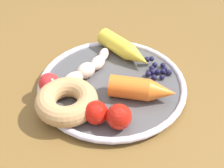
{
  "coord_description": "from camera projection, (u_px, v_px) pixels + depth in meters",
  "views": [
    {
      "loc": [
        -0.43,
        0.05,
        1.15
      ],
      "look_at": [
        0.01,
        -0.04,
        0.74
      ],
      "focal_mm": 51.14,
      "sensor_mm": 36.0,
      "label": 1
    }
  ],
  "objects": [
    {
      "name": "carrot_yellow",
      "position": [
        124.0,
        49.0,
        0.66
      ],
      "size": [
        0.13,
        0.1,
        0.04
      ],
      "color": "yellow",
      "rests_on": "plate"
    },
    {
      "name": "tomato_mid",
      "position": [
        49.0,
        83.0,
        0.58
      ],
      "size": [
        0.04,
        0.04,
        0.04
      ],
      "primitive_type": "sphere",
      "color": "red",
      "rests_on": "plate"
    },
    {
      "name": "blueberry_pile",
      "position": [
        157.0,
        69.0,
        0.63
      ],
      "size": [
        0.06,
        0.05,
        0.02
      ],
      "color": "#191638",
      "rests_on": "plate"
    },
    {
      "name": "tomato_near",
      "position": [
        95.0,
        113.0,
        0.53
      ],
      "size": [
        0.04,
        0.04,
        0.04
      ],
      "primitive_type": "sphere",
      "color": "red",
      "rests_on": "plate"
    },
    {
      "name": "plate",
      "position": [
        112.0,
        85.0,
        0.61
      ],
      "size": [
        0.28,
        0.28,
        0.02
      ],
      "color": "#504F50",
      "rests_on": "dining_table"
    },
    {
      "name": "tomato_far",
      "position": [
        119.0,
        117.0,
        0.52
      ],
      "size": [
        0.04,
        0.04,
        0.04
      ],
      "primitive_type": "sphere",
      "color": "red",
      "rests_on": "plate"
    },
    {
      "name": "dining_table",
      "position": [
        92.0,
        126.0,
        0.66
      ],
      "size": [
        1.12,
        0.85,
        0.73
      ],
      "color": "brown",
      "rests_on": "ground_plane"
    },
    {
      "name": "donut",
      "position": [
        67.0,
        101.0,
        0.55
      ],
      "size": [
        0.15,
        0.15,
        0.04
      ],
      "primitive_type": "torus",
      "rotation": [
        0.0,
        0.0,
        1.01
      ],
      "color": "tan",
      "rests_on": "plate"
    },
    {
      "name": "carrot_orange",
      "position": [
        143.0,
        89.0,
        0.57
      ],
      "size": [
        0.08,
        0.13,
        0.04
      ],
      "color": "orange",
      "rests_on": "plate"
    },
    {
      "name": "banana",
      "position": [
        86.0,
        70.0,
        0.62
      ],
      "size": [
        0.11,
        0.14,
        0.03
      ],
      "color": "#F9D9C1",
      "rests_on": "plate"
    }
  ]
}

